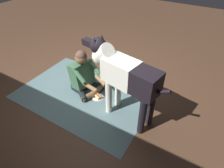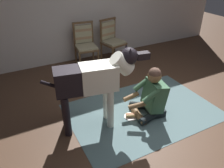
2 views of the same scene
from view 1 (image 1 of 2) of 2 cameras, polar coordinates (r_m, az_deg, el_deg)
ground_plane at (r=3.72m, az=-7.57°, el=-0.14°), size 13.06×13.06×0.00m
area_rug at (r=3.51m, az=-8.10°, el=-2.95°), size 2.36×1.61×0.01m
person_sitting_on_floor at (r=3.40m, az=-8.46°, el=2.56°), size 0.68×0.57×0.81m
large_dog at (r=2.64m, az=3.61°, el=2.79°), size 1.48×0.46×1.20m
hot_dog_on_plate at (r=3.40m, az=-4.34°, el=-3.74°), size 0.21×0.21×0.06m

